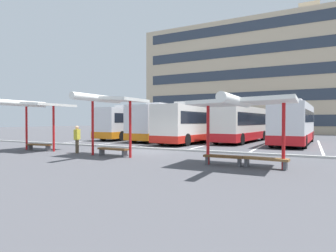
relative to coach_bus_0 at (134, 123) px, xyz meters
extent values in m
plane|color=#47474C|center=(8.15, -10.99, -1.72)|extent=(160.00, 160.00, 0.00)
cube|color=#C6B293|center=(8.15, 27.24, 7.76)|extent=(37.21, 14.77, 18.97)
cube|color=#2D3847|center=(8.15, 19.82, 0.36)|extent=(34.24, 0.08, 1.67)
cube|color=#2D3847|center=(8.15, 19.82, 4.16)|extent=(34.24, 0.08, 1.67)
cube|color=#2D3847|center=(8.15, 19.82, 7.95)|extent=(34.24, 0.08, 1.67)
cube|color=#2D3847|center=(8.15, 19.82, 11.75)|extent=(34.24, 0.08, 1.67)
cube|color=#2D3847|center=(8.15, 19.82, 15.54)|extent=(34.24, 0.08, 1.67)
cube|color=#C6B293|center=(17.45, 27.24, 18.65)|extent=(3.20, 3.20, 2.80)
cube|color=silver|center=(0.00, 0.00, 0.07)|extent=(2.85, 10.96, 3.04)
cube|color=orange|center=(0.00, 0.00, -1.12)|extent=(2.89, 11.00, 0.66)
cube|color=black|center=(0.00, 0.00, 0.58)|extent=(2.86, 10.09, 0.93)
cube|color=black|center=(0.14, 5.42, 0.44)|extent=(2.26, 0.14, 1.83)
cube|color=silver|center=(-0.04, -1.36, 1.77)|extent=(1.60, 2.24, 0.36)
cylinder|color=black|center=(-1.08, 3.88, -1.22)|extent=(0.33, 1.01, 1.00)
cylinder|color=black|center=(1.28, 3.81, -1.22)|extent=(0.33, 1.01, 1.00)
cylinder|color=black|center=(-1.28, -3.82, -1.22)|extent=(0.33, 1.01, 1.00)
cylinder|color=black|center=(1.08, -3.88, -1.22)|extent=(0.33, 1.01, 1.00)
cube|color=silver|center=(4.19, -0.61, 0.12)|extent=(2.69, 11.19, 3.15)
cube|color=orange|center=(4.19, -0.61, -1.14)|extent=(2.73, 11.23, 0.63)
cube|color=black|center=(4.19, -0.61, 0.56)|extent=(2.71, 10.30, 1.18)
cube|color=black|center=(4.10, 4.93, 0.50)|extent=(2.20, 0.12, 1.89)
cube|color=silver|center=(4.22, -2.00, 1.88)|extent=(1.54, 2.23, 0.36)
cylinder|color=black|center=(2.97, 3.34, -1.22)|extent=(0.32, 1.01, 1.00)
cylinder|color=black|center=(5.27, 3.38, -1.22)|extent=(0.32, 1.01, 1.00)
cylinder|color=black|center=(3.11, -4.60, -1.22)|extent=(0.32, 1.01, 1.00)
cylinder|color=black|center=(5.41, -4.56, -1.22)|extent=(0.32, 1.01, 1.00)
cube|color=silver|center=(8.21, -2.28, 0.07)|extent=(3.37, 11.06, 3.03)
cube|color=red|center=(8.21, -2.28, -1.16)|extent=(3.41, 11.10, 0.57)
cube|color=black|center=(8.21, -2.28, 0.55)|extent=(3.34, 10.19, 0.98)
cube|color=black|center=(8.61, 3.13, 0.43)|extent=(2.27, 0.25, 1.82)
cube|color=silver|center=(8.11, -3.64, 1.77)|extent=(1.71, 2.31, 0.36)
cylinder|color=black|center=(7.31, 1.65, -1.22)|extent=(0.37, 1.02, 1.00)
cylinder|color=black|center=(9.68, 1.47, -1.22)|extent=(0.37, 1.02, 1.00)
cylinder|color=black|center=(6.74, -6.03, -1.22)|extent=(0.37, 1.02, 1.00)
cylinder|color=black|center=(9.12, -6.21, -1.22)|extent=(0.37, 1.02, 1.00)
cube|color=silver|center=(12.03, 0.14, 0.05)|extent=(3.49, 10.29, 2.99)
cube|color=red|center=(12.03, 0.14, -1.10)|extent=(3.53, 10.33, 0.70)
cube|color=black|center=(12.03, 0.14, 0.45)|extent=(3.44, 9.49, 1.08)
cube|color=black|center=(12.55, 5.12, 0.41)|extent=(2.15, 0.30, 1.80)
cube|color=silver|center=(11.89, -1.12, 1.72)|extent=(1.69, 2.34, 0.36)
cylinder|color=black|center=(11.27, 3.68, -1.22)|extent=(0.40, 1.03, 1.00)
cylinder|color=black|center=(13.50, 3.44, -1.22)|extent=(0.40, 1.03, 1.00)
cylinder|color=black|center=(10.55, -3.17, -1.22)|extent=(0.40, 1.03, 1.00)
cylinder|color=black|center=(12.78, -3.41, -1.22)|extent=(0.40, 1.03, 1.00)
cube|color=silver|center=(16.56, -0.27, 0.10)|extent=(3.14, 11.14, 3.10)
cube|color=red|center=(16.56, -0.27, -1.11)|extent=(3.18, 11.18, 0.68)
cube|color=black|center=(16.56, -0.27, 0.63)|extent=(3.12, 10.26, 0.93)
cube|color=black|center=(16.87, 5.20, 0.47)|extent=(2.21, 0.21, 1.86)
cube|color=silver|center=(16.48, -1.65, 1.83)|extent=(1.63, 2.28, 0.36)
cylinder|color=black|center=(15.63, 3.70, -1.22)|extent=(0.36, 1.02, 1.00)
cylinder|color=black|center=(17.93, 3.56, -1.22)|extent=(0.36, 1.02, 1.00)
cylinder|color=black|center=(15.18, -4.11, -1.22)|extent=(0.36, 1.02, 1.00)
cylinder|color=black|center=(17.48, -4.24, -1.22)|extent=(0.36, 1.02, 1.00)
cube|color=white|center=(-2.23, -1.21, -1.72)|extent=(0.16, 14.00, 0.01)
cube|color=white|center=(1.92, -1.21, -1.72)|extent=(0.16, 14.00, 0.01)
cube|color=white|center=(6.07, -1.21, -1.72)|extent=(0.16, 14.00, 0.01)
cube|color=white|center=(10.23, -1.21, -1.72)|extent=(0.16, 14.00, 0.01)
cube|color=white|center=(14.38, -1.21, -1.72)|extent=(0.16, 14.00, 0.01)
cube|color=white|center=(18.54, -1.21, -1.72)|extent=(0.16, 14.00, 0.01)
cylinder|color=red|center=(0.23, -13.69, -0.20)|extent=(0.14, 0.14, 3.05)
cylinder|color=red|center=(2.90, -13.69, -0.20)|extent=(0.14, 0.14, 3.05)
cube|color=white|center=(1.57, -13.69, 1.40)|extent=(3.67, 3.14, 0.37)
cylinder|color=white|center=(1.57, -15.11, 1.37)|extent=(0.36, 3.67, 0.36)
cube|color=brown|center=(1.57, -13.75, -1.32)|extent=(1.91, 0.59, 0.10)
cube|color=#4C4C51|center=(0.78, -13.82, -1.55)|extent=(0.15, 0.35, 0.35)
cube|color=#4C4C51|center=(2.36, -13.68, -1.55)|extent=(0.15, 0.35, 0.35)
cylinder|color=red|center=(6.54, -14.05, -0.16)|extent=(0.14, 0.14, 3.13)
cylinder|color=red|center=(9.17, -14.05, -0.16)|extent=(0.14, 0.14, 3.13)
cube|color=white|center=(7.86, -14.05, 1.49)|extent=(3.63, 2.44, 0.37)
cylinder|color=white|center=(7.86, -15.12, 1.46)|extent=(0.36, 3.63, 0.36)
cube|color=brown|center=(7.86, -13.86, -1.32)|extent=(2.00, 0.53, 0.10)
cube|color=#4C4C51|center=(7.02, -13.82, -1.55)|extent=(0.14, 0.34, 0.35)
cube|color=#4C4C51|center=(8.70, -13.91, -1.55)|extent=(0.14, 0.34, 0.35)
cylinder|color=red|center=(13.66, -14.35, -0.37)|extent=(0.14, 0.14, 2.72)
cylinder|color=red|center=(16.87, -14.35, -0.37)|extent=(0.14, 0.14, 2.72)
cube|color=white|center=(15.27, -14.35, 1.07)|extent=(4.21, 3.00, 0.27)
cylinder|color=white|center=(15.27, -15.70, 1.04)|extent=(0.36, 4.21, 0.36)
cube|color=brown|center=(14.37, -14.33, -1.32)|extent=(1.76, 0.45, 0.10)
cube|color=#4C4C51|center=(13.64, -14.34, -1.55)|extent=(0.13, 0.34, 0.35)
cube|color=#4C4C51|center=(15.09, -14.32, -1.55)|extent=(0.13, 0.34, 0.35)
cube|color=brown|center=(16.17, -14.31, -1.32)|extent=(1.91, 0.64, 0.10)
cube|color=#4C4C51|center=(15.39, -14.22, -1.55)|extent=(0.16, 0.35, 0.35)
cube|color=#4C4C51|center=(16.95, -14.41, -1.55)|extent=(0.16, 0.35, 0.35)
cube|color=#ADADA8|center=(8.15, -9.59, -1.66)|extent=(44.00, 0.24, 0.12)
cylinder|color=brown|center=(5.04, -13.82, -1.31)|extent=(0.14, 0.14, 0.84)
cylinder|color=brown|center=(4.98, -13.66, -1.31)|extent=(0.14, 0.14, 0.84)
cube|color=gold|center=(5.01, -13.74, -0.57)|extent=(0.38, 0.54, 0.63)
sphere|color=tan|center=(5.01, -13.74, -0.14)|extent=(0.23, 0.23, 0.23)
camera|label=1|loc=(17.85, -26.63, 0.25)|focal=30.07mm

